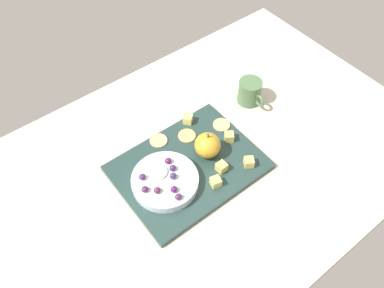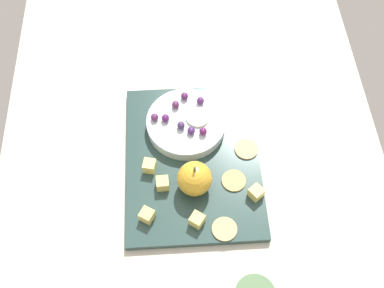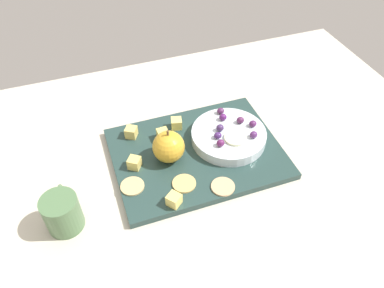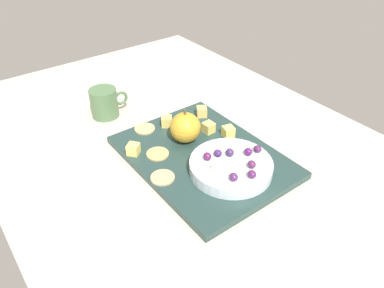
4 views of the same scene
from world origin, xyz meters
The scene contains 23 objects.
table centered at (0.00, 0.00, 1.70)cm, with size 132.13×84.55×3.40cm, color beige.
platter centered at (3.70, -0.06, 4.21)cm, with size 38.22×28.71×1.62cm, color #243C39.
serving_dish centered at (12.00, 0.94, 6.28)cm, with size 17.59×17.59×2.53cm, color silver.
apple_whole centered at (-2.96, 0.15, 8.62)cm, with size 7.20×7.20×7.20cm, color gold.
apple_stem centered at (-2.96, 0.15, 12.82)cm, with size 0.50×0.50×1.20cm, color brown.
cheese_cube_0 centered at (-9.35, 9.89, 6.28)cm, with size 2.53×2.53×2.53cm, color #E5C866.
cheese_cube_1 centered at (-5.73, -12.43, 6.28)cm, with size 2.53×2.53×2.53cm, color #ECD26A.
cheese_cube_2 centered at (-2.48, 6.59, 6.28)cm, with size 2.53×2.53×2.53cm, color #E2CB66.
cheese_cube_3 centered at (-10.91, 0.28, 6.28)cm, with size 2.53×2.53×2.53cm, color #E1C866.
cheese_cube_4 centered at (1.77, 9.24, 6.28)cm, with size 2.53×2.53×2.53cm, color #E9D56D.
cracker_0 centered at (5.24, -11.85, 5.21)cm, with size 5.07×5.07×0.40cm, color tan.
cracker_1 centered at (-12.74, -5.34, 5.21)cm, with size 5.07×5.07×0.40cm, color tan.
cracker_2 centered at (-2.21, -8.31, 5.21)cm, with size 5.07×5.07×0.40cm, color tan.
grape_0 centered at (10.17, 2.12, 8.41)cm, with size 1.83×1.65×1.72cm, color #402956.
grape_1 centered at (8.37, -2.55, 8.40)cm, with size 1.83×1.65×1.70cm, color #581E51.
grape_2 centered at (8.75, -0.31, 8.31)cm, with size 1.83×1.65×1.53cm, color #42235F.
grape_3 centered at (18.05, 0.95, 8.32)cm, with size 1.83×1.65×1.55cm, color #4D2050.
grape_4 centered at (15.81, 3.07, 8.34)cm, with size 1.83×1.65×1.59cm, color #51244B.
grape_5 centered at (12.71, 7.82, 8.30)cm, with size 1.83×1.65×1.50cm, color #4D224D.
grape_6 centered at (12.31, 5.43, 8.36)cm, with size 1.83×1.65×1.63cm, color #501B5C.
grape_7 centered at (16.53, -2.54, 8.36)cm, with size 1.83×1.65×1.63cm, color #4C245B.
apple_slice_0 centered at (12.43, -1.66, 7.85)cm, with size 5.10×5.10×0.60cm, color beige.
cup centered at (-27.03, -8.87, 7.27)cm, with size 7.13×10.34×7.75cm.
Camera 1 is at (40.43, 48.98, 93.61)cm, focal length 37.06 mm.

